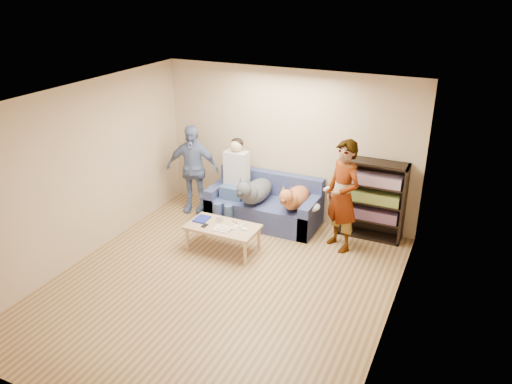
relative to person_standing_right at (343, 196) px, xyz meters
The scene contains 27 objects.
ground 2.30m from the person_standing_right, 124.27° to the right, with size 5.00×5.00×0.00m, color brown.
ceiling 2.73m from the person_standing_right, 124.27° to the right, with size 5.00×5.00×0.00m, color white.
wall_back 1.47m from the person_standing_right, 147.90° to the left, with size 4.50×4.50×0.00m, color tan.
wall_front 4.44m from the person_standing_right, 105.68° to the right, with size 4.50×4.50×0.00m, color tan.
wall_left 3.89m from the person_standing_right, 153.04° to the right, with size 5.00×5.00×0.00m, color tan.
wall_right 2.09m from the person_standing_right, 58.89° to the right, with size 5.00×5.00×0.00m, color tan.
blanket 0.76m from the person_standing_right, 160.57° to the left, with size 0.41×0.35×0.14m, color #BDBCC1.
person_standing_right is the anchor object (origin of this frame).
person_standing_left 2.80m from the person_standing_right, behind, with size 0.94×0.39×1.61m, color #6A7EAA.
held_controller 0.33m from the person_standing_right, 135.00° to the right, with size 0.04×0.12×0.03m, color silver.
notebook_blue 2.22m from the person_standing_right, 158.48° to the right, with size 0.20×0.26×0.03m, color navy.
papers 1.89m from the person_standing_right, 148.91° to the right, with size 0.26×0.20×0.01m, color silver.
magazine 1.85m from the person_standing_right, 148.96° to the right, with size 0.22×0.17×0.01m, color #BEB098.
camera_silver 1.94m from the person_standing_right, 157.33° to the right, with size 0.11×0.06×0.05m, color silver.
controller_a 1.60m from the person_standing_right, 150.87° to the right, with size 0.04×0.13×0.03m, color silver.
controller_b 1.57m from the person_standing_right, 146.73° to the right, with size 0.09×0.06×0.03m, color white.
headphone_cup_a 1.72m from the person_standing_right, 148.60° to the right, with size 0.07×0.07×0.02m, color silver.
headphone_cup_b 1.69m from the person_standing_right, 151.01° to the right, with size 0.07×0.07×0.02m, color white.
pen_orange 1.98m from the person_standing_right, 148.46° to the right, with size 0.01×0.01×0.14m, color #C85C1C.
pen_black 1.70m from the person_standing_right, 156.04° to the right, with size 0.01×0.01×0.14m, color black.
wallet 2.15m from the person_standing_right, 152.66° to the right, with size 0.07×0.12×0.01m, color black.
sofa 1.60m from the person_standing_right, 166.56° to the left, with size 1.90×0.85×0.82m.
person_seated 1.98m from the person_standing_right, behind, with size 0.40×0.73×1.47m.
dog_gray 1.56m from the person_standing_right, behind, with size 0.41×1.25×0.59m.
dog_tan 0.91m from the person_standing_right, 167.15° to the left, with size 0.37×1.14×0.53m.
coffee_table 1.90m from the person_standing_right, 152.41° to the right, with size 1.10×0.60×0.42m.
bookshelf 0.71m from the person_standing_right, 58.34° to the left, with size 1.00×0.34×1.30m.
Camera 1 is at (2.90, -5.06, 3.96)m, focal length 35.00 mm.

